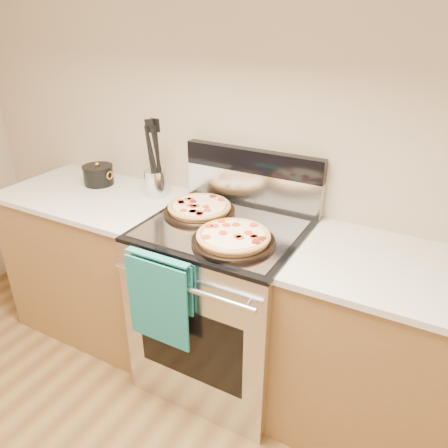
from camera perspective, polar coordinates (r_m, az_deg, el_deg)
The scene contains 17 objects.
wall_back at distance 2.24m, azimuth 4.41°, elevation 13.12°, with size 4.00×4.00×0.00m, color tan.
range_body at distance 2.34m, azimuth -0.01°, elevation -10.69°, with size 0.76×0.68×0.90m, color #B7B7BC.
oven_window at distance 2.12m, azimuth -4.53°, elevation -15.44°, with size 0.56×0.01×0.40m, color black.
cooktop at distance 2.10m, azimuth -0.01°, elevation -0.59°, with size 0.76×0.68×0.02m, color black.
backsplash_lower at distance 2.31m, azimuth 3.71°, elevation 4.68°, with size 0.76×0.06×0.18m, color silver.
backsplash_upper at distance 2.26m, azimuth 3.82°, elevation 8.22°, with size 0.76×0.06×0.12m, color black.
oven_handle at distance 1.88m, azimuth -5.57°, elevation -8.13°, with size 0.03×0.03×0.70m, color silver.
dish_towel at distance 1.99m, azimuth -8.36°, elevation -9.52°, with size 0.32×0.05×0.42m, color #15586D, non-canonical shape.
foil_sheet at distance 2.07m, azimuth -0.41°, elevation -0.60°, with size 0.70×0.55×0.01m, color gray.
cabinet_left at distance 2.82m, azimuth -15.64°, elevation -4.97°, with size 1.00×0.62×0.88m, color brown.
countertop_left at distance 2.62m, azimuth -16.83°, elevation 3.58°, with size 1.02×0.64×0.03m, color #B7B1A4.
cabinet_right at distance 2.19m, azimuth 21.97°, elevation -16.41°, with size 1.00×0.62×0.88m, color brown.
countertop_right at distance 1.93m, azimuth 24.22°, elevation -6.27°, with size 1.02×0.64×0.03m, color #B7B1A4.
pepperoni_pizza_back at distance 2.22m, azimuth -3.22°, elevation 2.06°, with size 0.36×0.36×0.05m, color #B97938, non-canonical shape.
pepperoni_pizza_front at distance 1.93m, azimuth 1.24°, elevation -1.81°, with size 0.37×0.37×0.05m, color #B97938, non-canonical shape.
utensil_crock at distance 2.47m, azimuth -8.95°, elevation 5.31°, with size 0.12×0.12×0.15m, color silver.
saucepan at distance 2.73m, azimuth -16.08°, elevation 6.07°, with size 0.17×0.17×0.11m, color black.
Camera 1 is at (0.90, 0.01, 1.86)m, focal length 35.00 mm.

